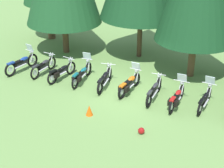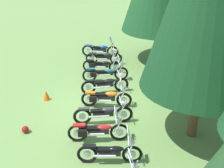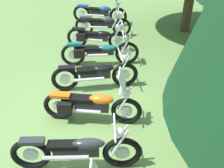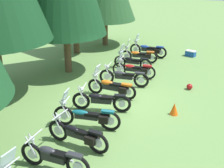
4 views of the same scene
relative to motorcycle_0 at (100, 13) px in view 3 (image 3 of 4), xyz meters
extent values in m
plane|color=#6B934C|center=(6.29, 0.17, -0.49)|extent=(80.00, 80.00, 0.00)
torus|color=black|center=(0.12, 0.76, -0.10)|extent=(0.24, 0.78, 0.77)
cylinder|color=silver|center=(0.12, 0.76, -0.10)|extent=(0.10, 0.30, 0.29)
torus|color=black|center=(-0.13, -0.83, -0.10)|extent=(0.24, 0.78, 0.77)
cylinder|color=silver|center=(-0.13, -0.83, -0.10)|extent=(0.10, 0.30, 0.29)
cube|color=black|center=(-0.01, -0.03, 0.02)|extent=(0.31, 0.82, 0.27)
ellipsoid|color=navy|center=(0.03, 0.19, 0.18)|extent=(0.32, 0.60, 0.21)
cube|color=black|center=(-0.04, -0.25, 0.15)|extent=(0.30, 0.56, 0.10)
cube|color=navy|center=(-0.12, -0.75, 0.25)|extent=(0.24, 0.46, 0.08)
cylinder|color=silver|center=(0.04, 0.72, 0.19)|extent=(0.10, 0.34, 0.65)
cylinder|color=silver|center=(0.18, 0.69, 0.19)|extent=(0.10, 0.34, 0.65)
cylinder|color=silver|center=(0.10, 0.62, 0.53)|extent=(0.61, 0.13, 0.04)
sphere|color=silver|center=(0.11, 0.71, 0.41)|extent=(0.19, 0.19, 0.17)
cylinder|color=silver|center=(0.08, -0.22, -0.08)|extent=(0.21, 0.80, 0.08)
torus|color=black|center=(1.32, 0.93, -0.12)|extent=(0.13, 0.73, 0.73)
cylinder|color=silver|center=(1.32, 0.93, -0.12)|extent=(0.06, 0.28, 0.28)
torus|color=black|center=(1.26, -0.53, -0.12)|extent=(0.13, 0.73, 0.73)
cylinder|color=silver|center=(1.26, -0.53, -0.12)|extent=(0.06, 0.28, 0.28)
cube|color=black|center=(1.29, 0.20, -0.01)|extent=(0.22, 0.73, 0.26)
ellipsoid|color=#2D2D33|center=(1.30, 0.40, 0.15)|extent=(0.26, 0.52, 0.20)
cube|color=black|center=(1.28, 0.00, 0.12)|extent=(0.24, 0.49, 0.10)
cube|color=#2D2D33|center=(1.27, -0.45, 0.22)|extent=(0.19, 0.45, 0.08)
cylinder|color=silver|center=(1.24, 0.87, 0.17)|extent=(0.06, 0.34, 0.65)
cylinder|color=silver|center=(1.39, 0.87, 0.17)|extent=(0.06, 0.34, 0.65)
cylinder|color=silver|center=(1.31, 0.79, 0.51)|extent=(0.77, 0.07, 0.04)
sphere|color=silver|center=(1.32, 0.88, 0.39)|extent=(0.18, 0.18, 0.17)
cylinder|color=silver|center=(1.40, 0.04, -0.10)|extent=(0.11, 0.72, 0.08)
torus|color=black|center=(2.63, 0.84, -0.12)|extent=(0.20, 0.73, 0.73)
cylinder|color=silver|center=(2.63, 0.84, -0.12)|extent=(0.09, 0.29, 0.28)
torus|color=black|center=(2.42, -0.63, -0.12)|extent=(0.20, 0.73, 0.73)
cylinder|color=silver|center=(2.42, -0.63, -0.12)|extent=(0.09, 0.29, 0.28)
cube|color=black|center=(2.53, 0.10, -0.02)|extent=(0.27, 0.75, 0.23)
ellipsoid|color=black|center=(2.56, 0.31, 0.11)|extent=(0.29, 0.55, 0.18)
cube|color=black|center=(2.50, -0.10, 0.08)|extent=(0.27, 0.51, 0.10)
cube|color=black|center=(2.44, -0.55, 0.22)|extent=(0.22, 0.46, 0.08)
cylinder|color=silver|center=(2.56, 0.79, 0.17)|extent=(0.09, 0.34, 0.65)
cylinder|color=silver|center=(2.69, 0.77, 0.17)|extent=(0.09, 0.34, 0.65)
cylinder|color=silver|center=(2.61, 0.70, 0.51)|extent=(0.77, 0.14, 0.04)
sphere|color=silver|center=(2.63, 0.79, 0.39)|extent=(0.19, 0.19, 0.17)
cylinder|color=silver|center=(2.61, -0.07, -0.10)|extent=(0.18, 0.74, 0.08)
cube|color=black|center=(2.32, -0.41, -0.02)|extent=(0.18, 0.34, 0.26)
cube|color=black|center=(2.59, -0.45, -0.02)|extent=(0.18, 0.34, 0.26)
torus|color=black|center=(3.55, 1.13, -0.11)|extent=(0.18, 0.76, 0.75)
cylinder|color=silver|center=(3.55, 1.13, -0.11)|extent=(0.08, 0.30, 0.29)
torus|color=black|center=(3.74, -0.55, -0.11)|extent=(0.18, 0.76, 0.75)
cylinder|color=silver|center=(3.74, -0.55, -0.11)|extent=(0.08, 0.30, 0.29)
cube|color=black|center=(3.65, 0.29, -0.02)|extent=(0.27, 0.85, 0.20)
ellipsoid|color=#14606B|center=(3.62, 0.52, 0.10)|extent=(0.29, 0.61, 0.15)
cube|color=black|center=(3.67, 0.06, 0.07)|extent=(0.27, 0.58, 0.10)
cube|color=#14606B|center=(3.73, -0.47, 0.24)|extent=(0.21, 0.46, 0.08)
cylinder|color=silver|center=(3.49, 1.06, 0.19)|extent=(0.08, 0.34, 0.65)
cylinder|color=silver|center=(3.63, 1.07, 0.19)|extent=(0.08, 0.34, 0.65)
cylinder|color=silver|center=(3.57, 0.99, 0.52)|extent=(0.62, 0.10, 0.04)
sphere|color=silver|center=(3.56, 1.08, 0.40)|extent=(0.19, 0.19, 0.17)
cylinder|color=silver|center=(3.78, 0.12, -0.09)|extent=(0.17, 0.84, 0.08)
cube|color=silver|center=(3.57, 1.01, 0.70)|extent=(0.45, 0.20, 0.39)
cube|color=black|center=(3.58, -0.36, -0.01)|extent=(0.17, 0.33, 0.26)
cube|color=black|center=(3.86, -0.33, -0.01)|extent=(0.17, 0.33, 0.26)
torus|color=black|center=(4.84, 1.06, -0.13)|extent=(0.24, 0.73, 0.72)
cylinder|color=silver|center=(4.84, 1.06, -0.13)|extent=(0.10, 0.28, 0.27)
torus|color=black|center=(5.13, -0.53, -0.13)|extent=(0.24, 0.73, 0.72)
cylinder|color=silver|center=(5.13, -0.53, -0.13)|extent=(0.10, 0.28, 0.27)
cube|color=black|center=(4.99, 0.26, -0.02)|extent=(0.35, 0.83, 0.24)
ellipsoid|color=black|center=(4.95, 0.48, 0.13)|extent=(0.36, 0.61, 0.19)
cube|color=black|center=(5.03, 0.05, 0.10)|extent=(0.34, 0.57, 0.10)
cube|color=black|center=(5.12, -0.45, 0.21)|extent=(0.27, 0.47, 0.08)
cylinder|color=silver|center=(4.78, 0.99, 0.17)|extent=(0.10, 0.34, 0.65)
cylinder|color=silver|center=(4.93, 1.02, 0.17)|extent=(0.10, 0.34, 0.65)
cylinder|color=silver|center=(4.87, 0.92, 0.51)|extent=(0.77, 0.17, 0.04)
sphere|color=silver|center=(4.85, 1.01, 0.39)|extent=(0.20, 0.20, 0.17)
cylinder|color=silver|center=(5.15, 0.11, -0.11)|extent=(0.22, 0.80, 0.08)
torus|color=black|center=(6.38, 1.10, -0.14)|extent=(0.16, 0.70, 0.70)
cylinder|color=silver|center=(6.38, 1.10, -0.14)|extent=(0.07, 0.27, 0.26)
torus|color=black|center=(6.28, -0.46, -0.14)|extent=(0.16, 0.70, 0.70)
cylinder|color=silver|center=(6.28, -0.46, -0.14)|extent=(0.07, 0.27, 0.26)
cube|color=black|center=(6.33, 0.32, -0.02)|extent=(0.26, 0.78, 0.27)
ellipsoid|color=#D16014|center=(6.34, 0.54, 0.15)|extent=(0.30, 0.56, 0.21)
cube|color=black|center=(6.31, 0.11, 0.12)|extent=(0.28, 0.53, 0.10)
cube|color=#D16014|center=(6.28, -0.38, 0.19)|extent=(0.22, 0.45, 0.08)
cylinder|color=silver|center=(6.30, 1.04, 0.16)|extent=(0.07, 0.34, 0.65)
cylinder|color=silver|center=(6.45, 1.03, 0.16)|extent=(0.07, 0.34, 0.65)
cylinder|color=silver|center=(6.37, 0.96, 0.50)|extent=(0.63, 0.08, 0.04)
sphere|color=silver|center=(6.38, 1.05, 0.38)|extent=(0.18, 0.18, 0.17)
cylinder|color=silver|center=(6.45, 0.14, -0.12)|extent=(0.13, 0.78, 0.08)
cube|color=silver|center=(6.37, 0.98, 0.68)|extent=(0.45, 0.18, 0.39)
cube|color=black|center=(6.13, -0.25, -0.04)|extent=(0.16, 0.33, 0.26)
cube|color=black|center=(6.46, -0.27, -0.04)|extent=(0.16, 0.33, 0.26)
torus|color=black|center=(7.61, 1.01, -0.12)|extent=(0.16, 0.74, 0.73)
cylinder|color=silver|center=(7.61, 1.01, -0.12)|extent=(0.07, 0.28, 0.28)
torus|color=black|center=(7.72, -0.65, -0.12)|extent=(0.16, 0.74, 0.73)
cylinder|color=silver|center=(7.72, -0.65, -0.12)|extent=(0.07, 0.28, 0.28)
cube|color=black|center=(7.66, 0.18, -0.02)|extent=(0.23, 0.84, 0.24)
ellipsoid|color=#2D2D33|center=(7.65, 0.41, 0.13)|extent=(0.25, 0.60, 0.18)
cube|color=black|center=(7.68, -0.05, 0.10)|extent=(0.24, 0.56, 0.10)
cube|color=#2D2D33|center=(7.71, -0.57, 0.22)|extent=(0.19, 0.45, 0.08)
cylinder|color=silver|center=(7.55, 0.95, 0.18)|extent=(0.07, 0.34, 0.65)
cylinder|color=silver|center=(7.67, 0.96, 0.18)|extent=(0.07, 0.34, 0.65)
cylinder|color=silver|center=(7.62, 0.87, 0.51)|extent=(0.71, 0.08, 0.04)
sphere|color=silver|center=(7.61, 0.96, 0.39)|extent=(0.18, 0.18, 0.17)
cylinder|color=silver|center=(7.78, 0.00, -0.10)|extent=(0.14, 0.83, 0.08)
cylinder|color=#4C3823|center=(0.62, 3.52, 0.48)|extent=(0.37, 0.37, 1.94)
camera|label=1|loc=(12.71, -14.64, 8.07)|focal=59.33mm
camera|label=2|loc=(17.55, 0.28, 6.06)|focal=46.40mm
camera|label=3|loc=(10.89, 0.97, 3.55)|focal=41.59mm
camera|label=4|loc=(-4.06, -3.36, 4.78)|focal=44.87mm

